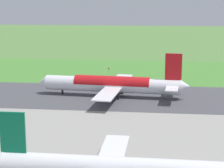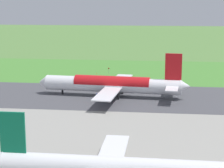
% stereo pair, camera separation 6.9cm
% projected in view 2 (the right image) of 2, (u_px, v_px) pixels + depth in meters
% --- Properties ---
extents(ground_plane, '(800.00, 800.00, 0.00)m').
position_uv_depth(ground_plane, '(127.00, 97.00, 141.23)').
color(ground_plane, '#547F3D').
extents(runway_asphalt, '(600.00, 39.29, 0.06)m').
position_uv_depth(runway_asphalt, '(127.00, 97.00, 141.23)').
color(runway_asphalt, '#47474C').
rests_on(runway_asphalt, ground).
extents(grass_verge_foreground, '(600.00, 80.00, 0.04)m').
position_uv_depth(grass_verge_foreground, '(135.00, 73.00, 186.37)').
color(grass_verge_foreground, '#478534').
rests_on(grass_verge_foreground, ground).
extents(airliner_main, '(54.15, 44.36, 15.88)m').
position_uv_depth(airliner_main, '(113.00, 84.00, 140.87)').
color(airliner_main, white).
rests_on(airliner_main, ground).
extents(airliner_parked_mid, '(46.30, 37.78, 13.55)m').
position_uv_depth(airliner_parked_mid, '(110.00, 168.00, 72.43)').
color(airliner_parked_mid, white).
rests_on(airliner_parked_mid, ground).
extents(no_stopping_sign, '(0.60, 0.10, 2.58)m').
position_uv_depth(no_stopping_sign, '(109.00, 70.00, 186.53)').
color(no_stopping_sign, slate).
rests_on(no_stopping_sign, ground).
extents(traffic_cone_orange, '(0.40, 0.40, 0.55)m').
position_uv_depth(traffic_cone_orange, '(97.00, 73.00, 185.74)').
color(traffic_cone_orange, orange).
rests_on(traffic_cone_orange, ground).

